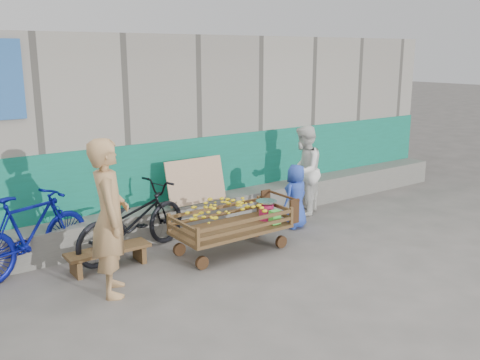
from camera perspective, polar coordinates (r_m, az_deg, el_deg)
ground at (r=6.63m, az=3.34°, el=-10.91°), size 80.00×80.00×0.00m
building_wall at (r=9.60m, az=-12.07°, el=5.60°), size 12.00×3.50×3.00m
banana_cart at (r=7.40m, az=-1.13°, el=-4.03°), size 1.75×0.80×0.75m
bench at (r=7.17m, az=-13.86°, el=-7.64°), size 1.08×0.33×0.27m
vendor_man at (r=6.23m, az=-13.72°, el=-3.93°), size 0.64×0.78×1.82m
woman at (r=9.15m, az=6.82°, el=1.00°), size 0.95×0.91×1.54m
child at (r=8.50m, az=5.96°, el=-1.74°), size 0.56×0.42×1.03m
bicycle_dark at (r=7.49m, az=-11.42°, el=-4.26°), size 1.96×1.12×0.97m
bicycle_blue at (r=7.24m, az=-21.50°, el=-5.26°), size 1.81×1.05×1.05m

